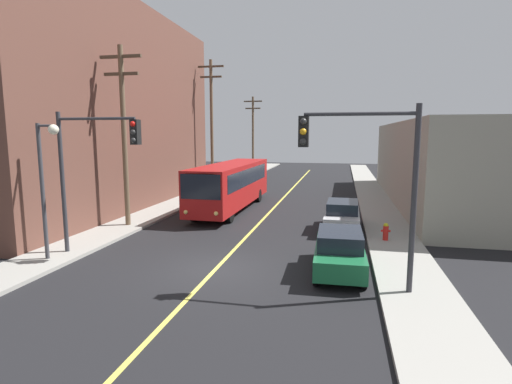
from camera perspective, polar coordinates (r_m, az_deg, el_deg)
name	(u,v)px	position (r m, az deg, el deg)	size (l,w,h in m)	color
ground_plane	(216,268)	(16.11, -5.63, -10.74)	(120.00, 120.00, 0.00)	black
sidewalk_left	(159,212)	(27.75, -13.63, -2.73)	(2.50, 90.00, 0.15)	gray
sidewalk_right	(384,221)	(25.16, 17.73, -4.00)	(2.50, 90.00, 0.15)	gray
lane_stripe_center	(277,204)	(30.32, 3.05, -1.73)	(0.16, 60.00, 0.01)	#D8CC4C
building_left_brick	(82,110)	(31.61, -23.45, 10.63)	(10.00, 23.94, 13.87)	brown
building_right_warehouse	(476,164)	(34.40, 28.72, 3.56)	(12.00, 26.48, 6.09)	gray
city_bus	(231,184)	(28.01, -3.50, 1.20)	(2.74, 12.19, 3.20)	maroon
parked_car_green	(340,251)	(15.70, 11.77, -8.17)	(1.90, 4.44, 1.62)	#196038
parked_car_silver	(342,215)	(22.45, 12.13, -3.24)	(1.89, 4.44, 1.62)	#B7B7BC
utility_pole_near	(124,128)	(23.43, -18.23, 8.57)	(2.40, 0.28, 9.78)	brown
utility_pole_mid	(212,120)	(37.39, -6.31, 10.12)	(2.40, 0.28, 11.68)	brown
utility_pole_far	(253,131)	(53.34, -0.43, 8.60)	(2.40, 0.28, 9.92)	brown
traffic_signal_left_corner	(93,156)	(18.03, -22.10, 4.69)	(3.75, 0.48, 6.00)	#2D2D33
traffic_signal_right_corner	(365,163)	(13.27, 15.18, 3.97)	(3.75, 0.48, 6.00)	#2D2D33
street_lamp_left	(46,172)	(18.07, -27.63, 2.58)	(0.98, 0.40, 5.50)	#38383D
fire_hydrant	(386,231)	(20.45, 17.91, -5.31)	(0.44, 0.26, 0.84)	red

